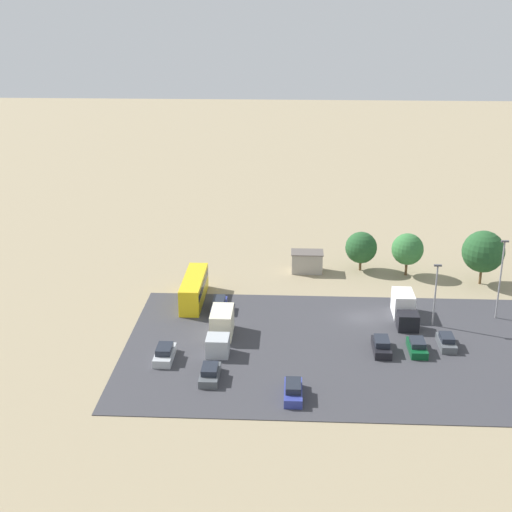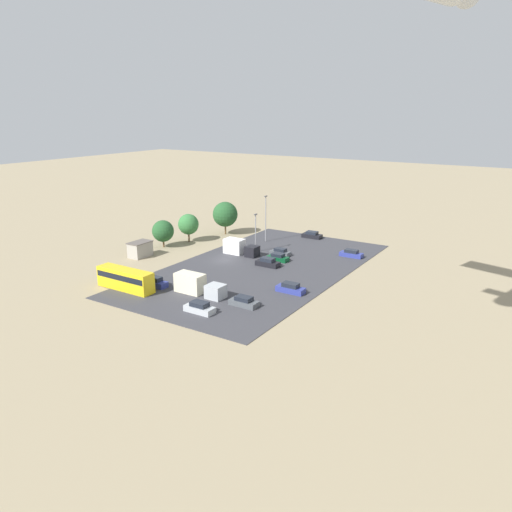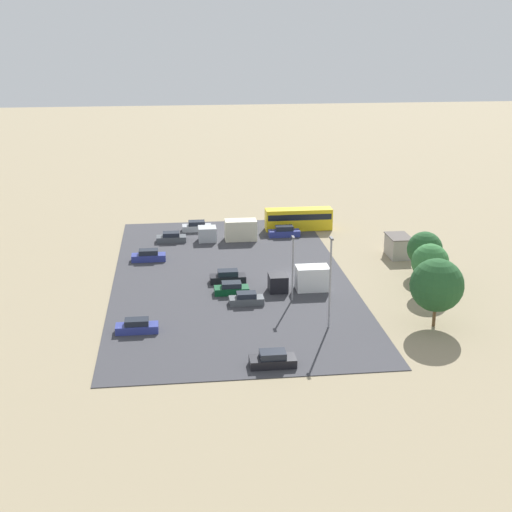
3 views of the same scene
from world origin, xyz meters
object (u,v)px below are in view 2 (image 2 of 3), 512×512
object	(u,v)px
shed_building	(140,249)
bus	(125,278)
parked_car_1	(278,258)
parked_car_8	(280,252)
parked_car_6	(291,288)
parked_truck_1	(197,285)
parked_car_0	(268,263)
parked_car_5	(244,302)
parked_truck_0	(239,248)
parked_car_7	(312,235)
parked_car_3	(351,254)
parked_car_2	(200,308)
parked_car_4	(154,282)

from	to	relation	value
shed_building	bus	world-z (taller)	bus
parked_car_1	parked_car_8	distance (m)	3.79
shed_building	parked_car_8	bearing A→B (deg)	123.80
parked_car_6	parked_truck_1	bearing A→B (deg)	-55.41
parked_car_0	parked_car_1	world-z (taller)	parked_car_0
shed_building	parked_car_6	distance (m)	34.67
shed_building	parked_car_5	xyz separation A→B (m)	(10.52, 31.49, -0.82)
parked_truck_0	parked_car_1	bearing A→B (deg)	91.45
parked_car_6	parked_truck_0	xyz separation A→B (m)	(-13.54, -18.97, 0.70)
shed_building	parked_truck_1	bearing A→B (deg)	65.54
parked_car_1	parked_car_0	bearing A→B (deg)	1.83
parked_car_0	parked_car_6	size ratio (longest dim) A/B	0.97
parked_car_6	parked_car_7	world-z (taller)	parked_car_6
parked_truck_1	shed_building	bearing A→B (deg)	-114.46
parked_car_1	parked_car_7	bearing A→B (deg)	-173.20
parked_car_1	parked_truck_1	size ratio (longest dim) A/B	0.48
parked_car_0	parked_car_3	bearing A→B (deg)	142.48
parked_car_6	parked_car_8	size ratio (longest dim) A/B	1.15
parked_car_2	parked_car_4	distance (m)	13.95
parked_car_2	parked_truck_0	distance (m)	29.99
parked_car_1	parked_car_3	bearing A→B (deg)	132.68
parked_car_4	parked_car_5	size ratio (longest dim) A/B	1.08
shed_building	parked_car_3	bearing A→B (deg)	121.81
shed_building	parked_car_4	bearing A→B (deg)	51.82
parked_car_1	parked_car_4	size ratio (longest dim) A/B	0.88
parked_car_3	parked_car_5	bearing A→B (deg)	173.43
parked_car_0	parked_car_7	world-z (taller)	parked_car_0
bus	parked_car_7	bearing A→B (deg)	167.12
parked_car_7	parked_car_8	size ratio (longest dim) A/B	1.10
bus	parked_car_5	xyz separation A→B (m)	(-4.28, 19.95, -1.20)
parked_car_0	parked_car_7	distance (m)	23.45
parked_car_3	parked_car_4	distance (m)	39.15
parked_car_4	parked_car_8	world-z (taller)	parked_car_4
parked_car_5	bus	bearing A→B (deg)	-77.90
shed_building	parked_car_1	bearing A→B (deg)	115.91
parked_truck_1	parked_car_0	bearing A→B (deg)	173.83
parked_truck_0	parked_car_0	bearing A→B (deg)	67.09
parked_car_6	parked_truck_1	distance (m)	14.69
parked_car_2	parked_car_6	distance (m)	15.70
parked_car_1	parked_car_5	bearing A→B (deg)	17.68
parked_car_5	parked_truck_0	distance (m)	27.24
parked_car_6	parked_truck_1	size ratio (longest dim) A/B	0.53
shed_building	parked_truck_1	world-z (taller)	parked_truck_1
parked_car_5	parked_truck_0	world-z (taller)	parked_truck_0
parked_car_1	parked_car_8	world-z (taller)	parked_car_1
parked_car_3	parked_truck_0	bearing A→B (deg)	117.59
parked_car_0	parked_car_1	size ratio (longest dim) A/B	1.08
parked_car_3	parked_car_5	distance (m)	32.58
shed_building	parked_car_7	world-z (taller)	shed_building
parked_truck_1	parked_truck_0	bearing A→B (deg)	-162.51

